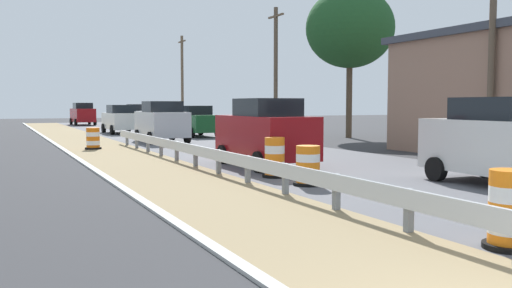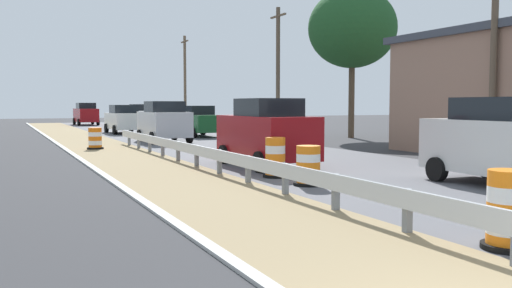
% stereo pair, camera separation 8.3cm
% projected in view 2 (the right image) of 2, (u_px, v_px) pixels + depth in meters
% --- Properties ---
extents(traffic_barrel_nearest, '(0.72, 0.72, 1.12)m').
position_uv_depth(traffic_barrel_nearest, '(508.00, 214.00, 7.69)').
color(traffic_barrel_nearest, orange).
rests_on(traffic_barrel_nearest, ground).
extents(traffic_barrel_close, '(0.75, 0.75, 1.00)m').
position_uv_depth(traffic_barrel_close, '(308.00, 168.00, 13.76)').
color(traffic_barrel_close, orange).
rests_on(traffic_barrel_close, ground).
extents(traffic_barrel_mid, '(0.69, 0.69, 1.11)m').
position_uv_depth(traffic_barrel_mid, '(275.00, 159.00, 15.28)').
color(traffic_barrel_mid, orange).
rests_on(traffic_barrel_mid, ground).
extents(traffic_barrel_far, '(0.73, 0.73, 0.97)m').
position_uv_depth(traffic_barrel_far, '(95.00, 140.00, 24.84)').
color(traffic_barrel_far, orange).
rests_on(traffic_barrel_far, ground).
extents(car_lead_near_lane, '(2.05, 4.58, 2.15)m').
position_uv_depth(car_lead_near_lane, '(86.00, 114.00, 53.46)').
color(car_lead_near_lane, maroon).
rests_on(car_lead_near_lane, ground).
extents(car_trailing_near_lane, '(2.03, 4.07, 1.93)m').
position_uv_depth(car_trailing_near_lane, '(266.00, 127.00, 25.75)').
color(car_trailing_near_lane, black).
rests_on(car_trailing_near_lane, ground).
extents(car_lead_far_lane, '(2.05, 4.42, 1.97)m').
position_uv_depth(car_lead_far_lane, '(123.00, 119.00, 38.20)').
color(car_lead_far_lane, silver).
rests_on(car_lead_far_lane, ground).
extents(car_mid_far_lane, '(2.11, 4.38, 2.20)m').
position_uv_depth(car_mid_far_lane, '(506.00, 142.00, 13.50)').
color(car_mid_far_lane, silver).
rests_on(car_mid_far_lane, ground).
extents(car_trailing_far_lane, '(2.01, 4.25, 2.21)m').
position_uv_depth(car_trailing_far_lane, '(266.00, 133.00, 17.86)').
color(car_trailing_far_lane, maroon).
rests_on(car_trailing_far_lane, ground).
extents(car_distant_a, '(2.13, 4.30, 2.01)m').
position_uv_depth(car_distant_a, '(142.00, 116.00, 47.98)').
color(car_distant_a, silver).
rests_on(car_distant_a, ground).
extents(car_distant_b, '(2.19, 4.04, 2.18)m').
position_uv_depth(car_distant_b, '(164.00, 122.00, 29.30)').
color(car_distant_b, silver).
rests_on(car_distant_b, ground).
extents(car_distant_c, '(2.02, 4.49, 1.93)m').
position_uv_depth(car_distant_c, '(198.00, 121.00, 34.63)').
color(car_distant_c, '#195128').
rests_on(car_distant_c, ground).
extents(utility_pole_near, '(0.24, 1.80, 8.56)m').
position_uv_depth(utility_pole_near, '(494.00, 35.00, 19.12)').
color(utility_pole_near, brown).
rests_on(utility_pole_near, ground).
extents(utility_pole_mid, '(0.24, 1.80, 7.66)m').
position_uv_depth(utility_pole_mid, '(278.00, 71.00, 32.39)').
color(utility_pole_mid, brown).
rests_on(utility_pole_mid, ground).
extents(utility_pole_far, '(0.24, 1.80, 8.03)m').
position_uv_depth(utility_pole_far, '(185.00, 80.00, 48.85)').
color(utility_pole_far, brown).
rests_on(utility_pole_far, ground).
extents(tree_roadside, '(5.26, 5.26, 8.90)m').
position_uv_depth(tree_roadside, '(352.00, 28.00, 32.74)').
color(tree_roadside, '#4C3D2D').
rests_on(tree_roadside, ground).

